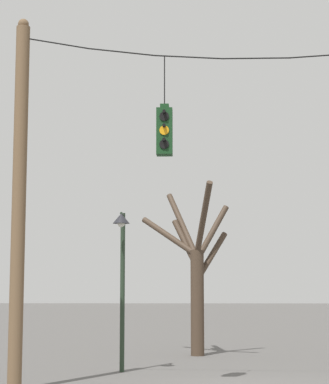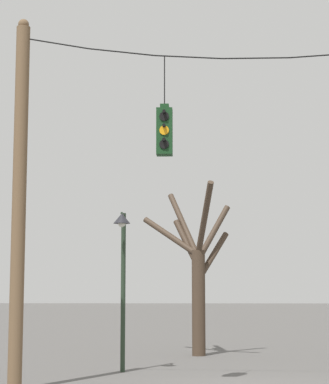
{
  "view_description": "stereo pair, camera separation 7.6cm",
  "coord_description": "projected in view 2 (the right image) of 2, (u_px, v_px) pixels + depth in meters",
  "views": [
    {
      "loc": [
        -1.39,
        -15.48,
        2.05
      ],
      "look_at": [
        -1.97,
        0.18,
        4.11
      ],
      "focal_mm": 70.0,
      "sensor_mm": 36.0,
      "label": 1
    },
    {
      "loc": [
        -1.32,
        -15.48,
        2.05
      ],
      "look_at": [
        -1.97,
        0.18,
        4.11
      ],
      "focal_mm": 70.0,
      "sensor_mm": 36.0,
      "label": 2
    }
  ],
  "objects": [
    {
      "name": "utility_pole_left",
      "position": [
        19.0,
        199.0,
        15.92
      ],
      "size": [
        0.3,
        0.3,
        7.96
      ],
      "color": "brown",
      "rests_on": "ground_plane"
    },
    {
      "name": "span_wire",
      "position": [
        256.0,
        50.0,
        16.13
      ],
      "size": [
        10.15,
        0.03,
        0.55
      ],
      "color": "black"
    },
    {
      "name": "traffic_light_near_right_pole",
      "position": [
        165.0,
        131.0,
        15.98
      ],
      "size": [
        0.34,
        0.58,
        2.18
      ],
      "color": "#143819"
    },
    {
      "name": "street_lamp",
      "position": [
        123.0,
        256.0,
        18.97
      ],
      "size": [
        0.43,
        0.74,
        4.02
      ],
      "color": "#233323",
      "rests_on": "ground_plane"
    },
    {
      "name": "bare_tree",
      "position": [
        197.0,
        271.0,
        23.89
      ],
      "size": [
        2.96,
        3.31,
        5.32
      ],
      "color": "#423326",
      "rests_on": "ground_plane"
    }
  ]
}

